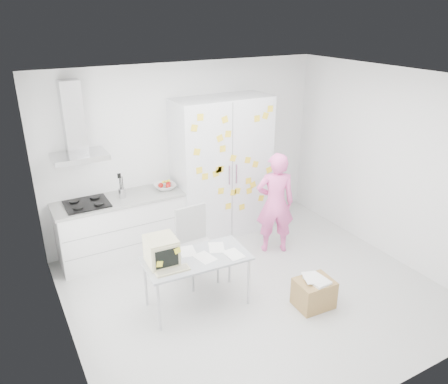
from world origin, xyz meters
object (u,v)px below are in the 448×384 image
person (275,203)px  chair (195,240)px  desk (175,255)px  cardboard_box (314,293)px

person → chair: bearing=29.5°
person → desk: bearing=43.0°
person → desk: person is taller
person → desk: (-1.85, -0.61, -0.02)m
chair → cardboard_box: chair is taller
desk → cardboard_box: bearing=-23.9°
person → chair: (-1.35, -0.11, -0.20)m
person → cardboard_box: (-0.35, -1.37, -0.59)m
desk → chair: (0.50, 0.50, -0.18)m
chair → desk: bearing=-137.0°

